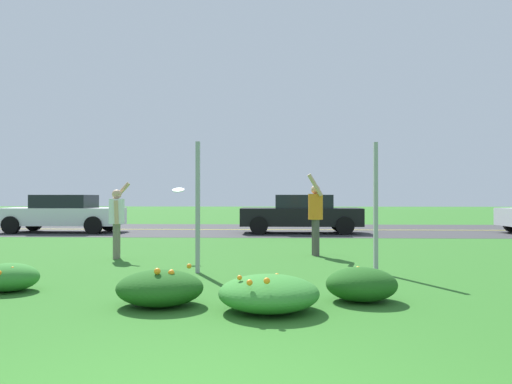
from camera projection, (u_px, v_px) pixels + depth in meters
ground_plane at (251, 255)px, 12.12m from camera, size 120.00×120.00×0.00m
highway_strip at (262, 230)px, 21.27m from camera, size 120.00×8.42×0.01m
highway_center_stripe at (262, 230)px, 21.27m from camera, size 120.00×0.16×0.00m
daylily_clump_front_center at (269, 293)px, 6.15m from camera, size 1.22×1.26×0.48m
daylily_clump_mid_left at (361, 284)px, 6.73m from camera, size 0.94×0.87×0.44m
daylily_clump_near_camera at (9, 277)px, 7.44m from camera, size 0.87×0.76×0.43m
daylily_clump_front_right at (160, 288)px, 6.45m from camera, size 1.10×1.00×0.51m
sign_post_near_path at (198, 207)px, 9.26m from camera, size 0.07×0.10×2.38m
sign_post_by_roadside at (376, 207)px, 9.27m from camera, size 0.07×0.10×2.37m
person_thrower_white_shirt at (117, 217)px, 11.36m from camera, size 0.42×0.53×1.72m
person_catcher_orange_shirt at (315, 213)px, 11.93m from camera, size 0.38×0.52×1.91m
frisbee_white at (178, 190)px, 11.47m from camera, size 0.27×0.26×0.11m
car_black_center_left at (301, 214)px, 19.32m from camera, size 4.50×2.00×1.45m
car_white_center_right at (63, 213)px, 19.70m from camera, size 4.50×2.00×1.45m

